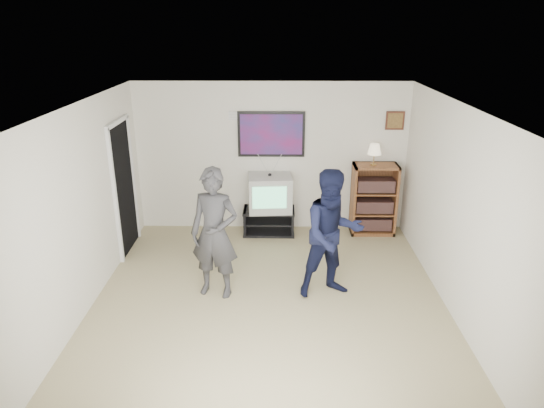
{
  "coord_description": "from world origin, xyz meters",
  "views": [
    {
      "loc": [
        0.1,
        -5.33,
        3.39
      ],
      "look_at": [
        0.03,
        0.57,
        1.15
      ],
      "focal_mm": 32.0,
      "sensor_mm": 36.0,
      "label": 1
    }
  ],
  "objects_px": {
    "person_short": "(332,234)",
    "media_stand": "(269,221)",
    "bookshelf": "(374,199)",
    "person_tall": "(215,234)",
    "crt_television": "(270,193)"
  },
  "relations": [
    {
      "from": "media_stand",
      "to": "person_tall",
      "type": "distance_m",
      "value": 2.17
    },
    {
      "from": "media_stand",
      "to": "person_short",
      "type": "distance_m",
      "value": 2.22
    },
    {
      "from": "media_stand",
      "to": "crt_television",
      "type": "bearing_deg",
      "value": 0.44
    },
    {
      "from": "bookshelf",
      "to": "person_tall",
      "type": "relative_size",
      "value": 0.69
    },
    {
      "from": "bookshelf",
      "to": "person_short",
      "type": "distance_m",
      "value": 2.21
    },
    {
      "from": "media_stand",
      "to": "bookshelf",
      "type": "height_order",
      "value": "bookshelf"
    },
    {
      "from": "person_short",
      "to": "person_tall",
      "type": "bearing_deg",
      "value": 164.56
    },
    {
      "from": "bookshelf",
      "to": "person_short",
      "type": "xyz_separation_m",
      "value": [
        -0.91,
        -2.0,
        0.25
      ]
    },
    {
      "from": "bookshelf",
      "to": "person_tall",
      "type": "height_order",
      "value": "person_tall"
    },
    {
      "from": "media_stand",
      "to": "crt_television",
      "type": "height_order",
      "value": "crt_television"
    },
    {
      "from": "person_tall",
      "to": "crt_television",
      "type": "bearing_deg",
      "value": 84.38
    },
    {
      "from": "crt_television",
      "to": "media_stand",
      "type": "bearing_deg",
      "value": 175.53
    },
    {
      "from": "crt_television",
      "to": "person_tall",
      "type": "height_order",
      "value": "person_tall"
    },
    {
      "from": "person_short",
      "to": "media_stand",
      "type": "bearing_deg",
      "value": 97.48
    },
    {
      "from": "crt_television",
      "to": "person_short",
      "type": "distance_m",
      "value": 2.12
    }
  ]
}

